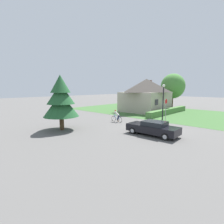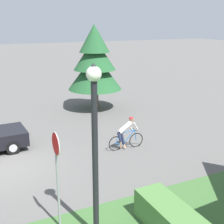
{
  "view_description": "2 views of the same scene",
  "coord_description": "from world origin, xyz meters",
  "px_view_note": "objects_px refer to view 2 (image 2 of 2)",
  "views": [
    {
      "loc": [
        -15.26,
        -8.65,
        4.17
      ],
      "look_at": [
        -0.43,
        5.26,
        1.33
      ],
      "focal_mm": 28.0,
      "sensor_mm": 36.0,
      "label": 1
    },
    {
      "loc": [
        12.12,
        -0.9,
        5.59
      ],
      "look_at": [
        0.41,
        4.7,
        1.78
      ],
      "focal_mm": 50.0,
      "sensor_mm": 36.0,
      "label": 2
    }
  ],
  "objects_px": {
    "stop_sign": "(57,163)",
    "street_lamp": "(95,132)",
    "conifer_tall_near": "(95,62)",
    "cyclist": "(126,134)"
  },
  "relations": [
    {
      "from": "stop_sign",
      "to": "street_lamp",
      "type": "xyz_separation_m",
      "value": [
        0.78,
        0.78,
        1.01
      ]
    },
    {
      "from": "street_lamp",
      "to": "conifer_tall_near",
      "type": "xyz_separation_m",
      "value": [
        -11.71,
        4.84,
        0.11
      ]
    },
    {
      "from": "cyclist",
      "to": "stop_sign",
      "type": "xyz_separation_m",
      "value": [
        4.15,
        -4.3,
        1.24
      ]
    },
    {
      "from": "stop_sign",
      "to": "conifer_tall_near",
      "type": "relative_size",
      "value": 0.52
    },
    {
      "from": "cyclist",
      "to": "conifer_tall_near",
      "type": "height_order",
      "value": "conifer_tall_near"
    },
    {
      "from": "cyclist",
      "to": "conifer_tall_near",
      "type": "bearing_deg",
      "value": 80.36
    },
    {
      "from": "cyclist",
      "to": "conifer_tall_near",
      "type": "distance_m",
      "value": 7.29
    },
    {
      "from": "cyclist",
      "to": "conifer_tall_near",
      "type": "xyz_separation_m",
      "value": [
        -6.77,
        1.32,
        2.36
      ]
    },
    {
      "from": "cyclist",
      "to": "street_lamp",
      "type": "distance_m",
      "value": 6.47
    },
    {
      "from": "stop_sign",
      "to": "cyclist",
      "type": "bearing_deg",
      "value": -47.18
    }
  ]
}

